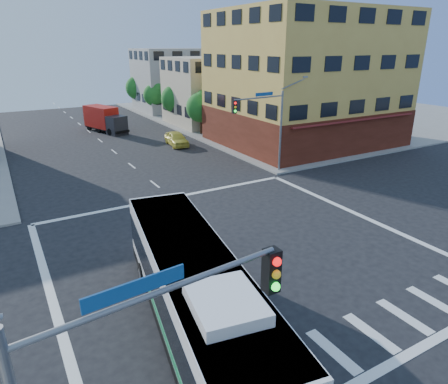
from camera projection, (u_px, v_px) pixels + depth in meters
ground at (240, 252)px, 21.64m from camera, size 120.00×120.00×0.00m
sidewalk_ne at (307, 112)px, 66.43m from camera, size 50.00×50.00×0.15m
corner_building_ne at (306, 90)px, 43.96m from camera, size 18.10×15.44×14.00m
building_east_near at (214, 91)px, 55.63m from camera, size 12.06×10.06×9.00m
building_east_far at (174, 80)px, 66.84m from camera, size 12.06×10.06×10.00m
signal_mast_ne at (266, 117)px, 32.79m from camera, size 7.91×1.13×8.07m
signal_mast_sw at (129, 384)px, 7.02m from camera, size 7.91×1.01×8.07m
street_tree_a at (202, 106)px, 48.66m from camera, size 3.60×3.60×5.53m
street_tree_b at (176, 97)px, 55.10m from camera, size 3.80×3.80×5.79m
street_tree_c at (155, 94)px, 61.70m from camera, size 3.40×3.40×5.29m
street_tree_d at (138, 86)px, 68.06m from camera, size 4.00×4.00×6.03m
transit_bus at (195, 294)px, 14.82m from camera, size 4.90×13.35×3.87m
box_truck at (105, 120)px, 50.98m from camera, size 4.18×7.35×3.18m
parked_car at (177, 139)px, 44.32m from camera, size 2.25×4.64×1.52m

